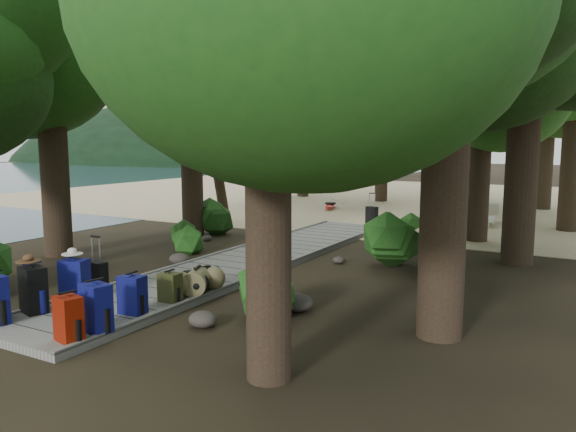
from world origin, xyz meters
The scene contains 46 objects.
ground centered at (0.00, 0.00, 0.00)m, with size 120.00×120.00×0.00m, color #322819.
sand_beach centered at (0.00, 16.00, 0.01)m, with size 40.00×22.00×0.02m, color #D1B88D.
water_bay centered at (-32.00, 25.00, 0.00)m, with size 50.00×60.00×0.02m, color #26434E.
distant_hill centered at (-40.00, 48.00, 0.00)m, with size 32.00×16.00×12.00m, color black.
boardwalk centered at (0.00, 1.00, 0.06)m, with size 2.00×12.00×0.12m, color gray.
backpack_left_b centered at (-0.74, -3.99, 0.52)m, with size 0.43×0.30×0.79m, color black, non-canonical shape.
backpack_left_c centered at (-0.65, -3.28, 0.51)m, with size 0.42×0.30×0.78m, color navy, non-canonical shape.
backpack_right_a centered at (0.76, -4.57, 0.45)m, with size 0.37×0.27×0.67m, color maroon, non-canonical shape.
backpack_right_b centered at (0.80, -4.14, 0.49)m, with size 0.42×0.29×0.75m, color navy, non-canonical shape.
backpack_right_c centered at (0.64, -3.29, 0.45)m, with size 0.38×0.27×0.65m, color navy, non-canonical shape.
backpack_right_d centered at (0.70, -2.50, 0.38)m, with size 0.34×0.25×0.53m, color #3F431E, non-canonical shape.
duffel_right_khaki centered at (0.77, -1.87, 0.33)m, with size 0.43×0.64×0.43m, color olive, non-canonical shape.
duffel_right_black centered at (0.74, -1.70, 0.32)m, with size 0.40×0.63×0.40m, color black, non-canonical shape.
suitcase_on_boardwalk centered at (-0.72, -2.75, 0.40)m, with size 0.36×0.20×0.56m, color black, non-canonical shape.
lone_suitcase_on_sand centered at (0.33, 7.75, 0.31)m, with size 0.37×0.21×0.59m, color black, non-canonical shape.
hat_brown centered at (-0.82, -3.98, 0.97)m, with size 0.37×0.37×0.11m, color #51351E, non-canonical shape.
hat_white centered at (-0.71, -3.25, 0.96)m, with size 0.34×0.34×0.11m, color silver, non-canonical shape.
kayak centered at (-2.62, 10.90, 0.18)m, with size 0.71×3.25×0.33m, color #B0150F.
sun_lounger centered at (3.52, 9.41, 0.35)m, with size 0.67×2.07×0.67m, color silver, non-canonical shape.
tree_right_a centered at (3.54, -4.06, 3.73)m, with size 4.48×4.48×7.46m, color black, non-canonical shape.
tree_right_b centered at (4.91, -1.68, 4.55)m, with size 5.10×5.10×9.11m, color black, non-canonical shape.
tree_right_c centered at (4.09, 1.88, 4.61)m, with size 5.33×5.33×9.22m, color black, non-canonical shape.
tree_right_d centered at (5.24, 3.89, 4.96)m, with size 5.41×5.41×9.91m, color black, non-canonical shape.
tree_right_e centered at (3.90, 6.37, 3.95)m, with size 4.39×4.39×7.91m, color black, non-canonical shape.
tree_left_b centered at (-4.53, -0.49, 4.67)m, with size 5.19×5.19×9.35m, color black, non-canonical shape.
tree_left_c centered at (-3.51, 3.35, 4.44)m, with size 5.10×5.10×8.88m, color black, non-canonical shape.
tree_back_a centered at (-1.88, 14.72, 4.04)m, with size 4.67×4.67×8.09m, color black, non-canonical shape.
tree_back_b centered at (1.51, 16.30, 5.27)m, with size 5.91×5.91×10.55m, color black, non-canonical shape.
tree_back_c centered at (4.80, 15.06, 4.36)m, with size 4.84×4.84×8.72m, color black, non-canonical shape.
tree_back_d centered at (-5.98, 14.92, 3.99)m, with size 4.79×4.79×7.99m, color black, non-canonical shape.
palm_right_a centered at (3.43, 6.50, 3.80)m, with size 4.46×4.46×7.61m, color #113910, non-canonical shape.
palm_right_b centered at (4.51, 10.43, 4.03)m, with size 4.17×4.17×8.05m, color #113910, non-canonical shape.
palm_right_c centered at (2.34, 12.01, 3.34)m, with size 4.20×4.20×6.68m, color #113910, non-canonical shape.
palm_left_a centered at (-4.53, 5.94, 3.75)m, with size 4.71×4.71×7.50m, color #113910, non-canonical shape.
rock_left_b centered at (-2.62, -1.83, 0.11)m, with size 0.40×0.36×0.22m, color #4C473F, non-canonical shape.
rock_left_c centered at (-1.33, 0.13, 0.13)m, with size 0.47×0.42×0.26m, color #4C473F, non-canonical shape.
rock_left_d centered at (-2.60, 2.81, 0.08)m, with size 0.29×0.26×0.16m, color #4C473F, non-canonical shape.
rock_right_a centered at (1.75, -3.00, 0.12)m, with size 0.44×0.39×0.24m, color #4C473F, non-canonical shape.
rock_right_b centered at (2.60, -1.62, 0.15)m, with size 0.53×0.48×0.29m, color #4C473F, non-canonical shape.
rock_right_c centered at (1.74, 1.95, 0.08)m, with size 0.28×0.25×0.15m, color #4C473F, non-canonical shape.
rock_right_d centered at (2.76, 4.44, 0.15)m, with size 0.54×0.49×0.30m, color #4C473F, non-canonical shape.
shrub_left_b centered at (-2.11, 1.36, 0.38)m, with size 0.85×0.85×0.77m, color #1E5318, non-canonical shape.
shrub_left_c centered at (-3.13, 4.00, 0.53)m, with size 1.18×1.18×1.06m, color #1E5318, non-canonical shape.
shrub_right_a centered at (2.54, -2.31, 0.43)m, with size 0.95×0.95×0.86m, color #1E5318, non-canonical shape.
shrub_right_b centered at (2.82, 2.11, 0.67)m, with size 1.48×1.48×1.33m, color #1E5318, non-canonical shape.
shrub_right_c centered at (2.08, 5.64, 0.33)m, with size 0.72×0.72×0.65m, color #1E5318, non-canonical shape.
Camera 1 is at (6.78, -9.39, 2.76)m, focal length 35.00 mm.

